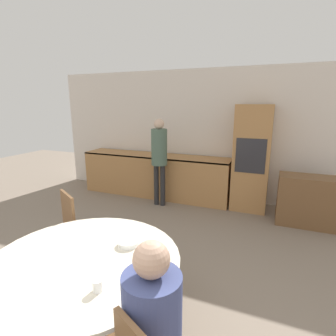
# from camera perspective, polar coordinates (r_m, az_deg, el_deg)

# --- Properties ---
(wall_back) EXTENTS (7.01, 0.05, 2.60)m
(wall_back) POSITION_cam_1_polar(r_m,az_deg,el_deg) (5.41, 9.14, 6.99)
(wall_back) COLOR silver
(wall_back) RESTS_ON ground_plane
(kitchen_counter) EXTENTS (3.16, 0.60, 0.89)m
(kitchen_counter) POSITION_cam_1_polar(r_m,az_deg,el_deg) (5.60, -2.78, -1.43)
(kitchen_counter) COLOR #AD7A47
(kitchen_counter) RESTS_ON ground_plane
(oven_unit) EXTENTS (0.63, 0.59, 1.92)m
(oven_unit) POSITION_cam_1_polar(r_m,az_deg,el_deg) (5.01, 17.73, 2.03)
(oven_unit) COLOR #AD7A47
(oven_unit) RESTS_ON ground_plane
(sideboard) EXTENTS (1.05, 0.45, 0.82)m
(sideboard) POSITION_cam_1_polar(r_m,az_deg,el_deg) (4.80, 28.95, -6.41)
(sideboard) COLOR brown
(sideboard) RESTS_ON ground_plane
(dining_table) EXTENTS (1.46, 1.46, 0.78)m
(dining_table) POSITION_cam_1_polar(r_m,az_deg,el_deg) (2.32, -17.29, -22.42)
(dining_table) COLOR brown
(dining_table) RESTS_ON ground_plane
(chair_far_left) EXTENTS (0.55, 0.55, 0.98)m
(chair_far_left) POSITION_cam_1_polar(r_m,az_deg,el_deg) (3.18, -22.13, -12.94)
(chair_far_left) COLOR brown
(chair_far_left) RESTS_ON ground_plane
(person_seated) EXTENTS (0.31, 0.38, 1.27)m
(person_seated) POSITION_cam_1_polar(r_m,az_deg,el_deg) (1.63, -3.76, -32.50)
(person_seated) COLOR #262628
(person_seated) RESTS_ON ground_plane
(person_standing) EXTENTS (0.30, 0.30, 1.67)m
(person_standing) POSITION_cam_1_polar(r_m,az_deg,el_deg) (4.91, -1.91, 3.45)
(person_standing) COLOR #262628
(person_standing) RESTS_ON ground_plane
(cup) EXTENTS (0.06, 0.06, 0.08)m
(cup) POSITION_cam_1_polar(r_m,az_deg,el_deg) (1.85, -15.11, -23.48)
(cup) COLOR white
(cup) RESTS_ON dining_table
(bowl_near) EXTENTS (0.17, 0.17, 0.04)m
(bowl_near) POSITION_cam_1_polar(r_m,az_deg,el_deg) (2.29, -8.60, -15.82)
(bowl_near) COLOR white
(bowl_near) RESTS_ON dining_table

